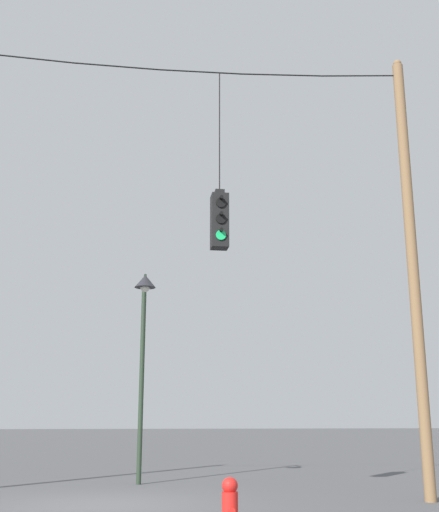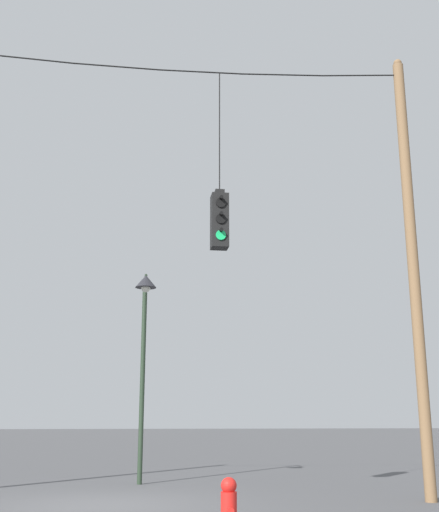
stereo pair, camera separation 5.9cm
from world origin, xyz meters
name	(u,v)px [view 1 (the left image)]	position (x,y,z in m)	size (l,w,h in m)	color
ground_plane	(98,506)	(0.00, 0.00, 0.00)	(200.00, 200.00, 0.00)	#4C4C4F
utility_pole_right	(413,262)	(6.21, -0.41, 4.67)	(0.23, 0.23, 9.37)	brown
span_wire	(117,62)	(0.00, -0.41, 8.76)	(12.43, 0.03, 0.35)	black
traffic_light_over_intersection	(220,220)	(2.16, -0.41, 5.41)	(0.34, 0.46, 3.88)	black
street_lamp	(144,321)	(0.84, 3.52, 3.91)	(0.53, 0.91, 5.09)	#233323
fire_hydrant	(230,506)	(1.85, -3.44, 0.38)	(0.22, 0.30, 0.75)	red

